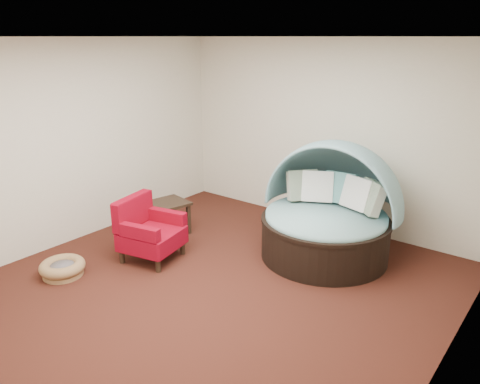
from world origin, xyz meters
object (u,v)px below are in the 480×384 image
Objects in this scene: side_table at (169,213)px; pet_basket at (63,268)px; red_armchair at (148,231)px; canopy_daybed at (329,204)px.

pet_basket is at bearing -93.00° from side_table.
red_armchair is 1.37× the size of side_table.
canopy_daybed is at bearing 28.84° from red_armchair.
canopy_daybed reaches higher than red_armchair.
canopy_daybed is 2.40m from red_armchair.
pet_basket is 0.72× the size of red_armchair.
red_armchair is at bearing -144.76° from canopy_daybed.
side_table reaches higher than pet_basket.
red_armchair is at bearing 64.16° from pet_basket.
canopy_daybed is 3.47m from pet_basket.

